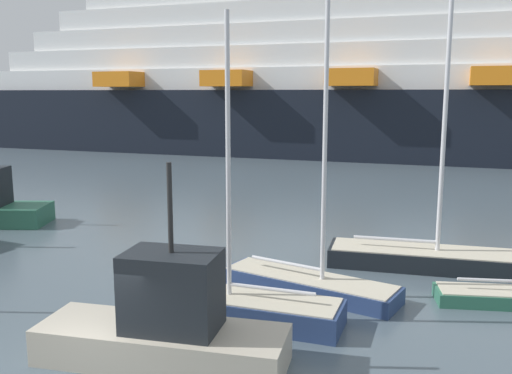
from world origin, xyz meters
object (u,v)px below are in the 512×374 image
object	(u,v)px
sailboat_3	(244,305)
sailboat_4	(309,279)
fishing_boat_1	(166,325)
sailboat_5	(422,253)
cruise_ship	(489,80)

from	to	relation	value
sailboat_3	sailboat_4	bearing A→B (deg)	-114.56
fishing_boat_1	sailboat_4	bearing A→B (deg)	63.63
sailboat_3	sailboat_5	world-z (taller)	sailboat_5
sailboat_3	sailboat_4	world-z (taller)	sailboat_4
fishing_boat_1	cruise_ship	size ratio (longest dim) A/B	0.05
sailboat_3	sailboat_4	size ratio (longest dim) A/B	0.83
sailboat_3	fishing_boat_1	distance (m)	3.26
cruise_ship	fishing_boat_1	bearing A→B (deg)	-101.00
sailboat_5	sailboat_3	bearing A→B (deg)	-129.05
sailboat_4	sailboat_5	distance (m)	5.37
sailboat_3	sailboat_5	bearing A→B (deg)	-124.38
sailboat_5	cruise_ship	world-z (taller)	cruise_ship
sailboat_3	sailboat_5	distance (m)	8.41
sailboat_5	cruise_ship	bearing A→B (deg)	79.08
sailboat_3	cruise_ship	bearing A→B (deg)	-101.00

